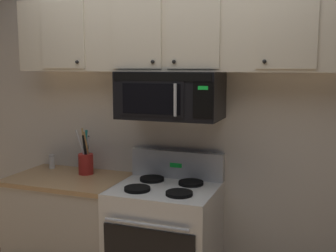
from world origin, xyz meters
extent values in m
cube|color=silver|center=(0.00, 0.79, 1.35)|extent=(5.20, 0.10, 2.70)
cube|color=white|center=(0.00, 0.42, 0.45)|extent=(0.76, 0.64, 0.90)
cylinder|color=#B7BABF|center=(0.00, 0.06, 0.74)|extent=(0.61, 0.03, 0.03)
cube|color=#B7BABF|center=(0.00, 0.70, 1.01)|extent=(0.76, 0.07, 0.22)
cube|color=#19D83F|center=(0.00, 0.67, 1.01)|extent=(0.10, 0.00, 0.04)
cylinder|color=black|center=(-0.16, 0.28, 0.91)|extent=(0.19, 0.19, 0.02)
cylinder|color=black|center=(0.16, 0.28, 0.91)|extent=(0.19, 0.19, 0.02)
cylinder|color=black|center=(-0.16, 0.56, 0.91)|extent=(0.19, 0.19, 0.02)
cylinder|color=black|center=(0.16, 0.56, 0.91)|extent=(0.19, 0.19, 0.02)
cube|color=black|center=(0.00, 0.54, 1.57)|extent=(0.76, 0.39, 0.35)
cube|color=black|center=(0.00, 0.35, 1.72)|extent=(0.73, 0.01, 0.06)
cube|color=black|center=(-0.07, 0.35, 1.56)|extent=(0.49, 0.01, 0.25)
cube|color=black|center=(-0.08, 0.34, 1.56)|extent=(0.44, 0.01, 0.22)
cube|color=black|center=(0.30, 0.35, 1.56)|extent=(0.14, 0.01, 0.25)
cube|color=#19D83F|center=(0.30, 0.34, 1.65)|extent=(0.07, 0.00, 0.03)
cylinder|color=#B7BABF|center=(0.11, 0.32, 1.56)|extent=(0.02, 0.02, 0.23)
cube|color=beige|center=(0.00, 0.57, 2.02)|extent=(2.50, 0.33, 0.55)
cube|color=beige|center=(-0.83, 0.40, 2.02)|extent=(0.38, 0.01, 0.51)
sphere|color=black|center=(-0.70, 0.39, 1.82)|extent=(0.03, 0.03, 0.03)
cube|color=beige|center=(-0.21, 0.40, 2.02)|extent=(0.38, 0.01, 0.51)
sphere|color=black|center=(-0.08, 0.39, 1.82)|extent=(0.03, 0.03, 0.03)
cube|color=beige|center=(0.21, 0.40, 2.02)|extent=(0.38, 0.01, 0.51)
sphere|color=black|center=(0.08, 0.39, 1.82)|extent=(0.03, 0.03, 0.03)
cube|color=beige|center=(0.83, 0.40, 2.02)|extent=(0.38, 0.01, 0.51)
sphere|color=black|center=(0.70, 0.39, 1.82)|extent=(0.03, 0.03, 0.03)
cube|color=#BCB7AD|center=(-0.84, 0.43, 0.43)|extent=(0.90, 0.62, 0.86)
cube|color=tan|center=(-0.84, 0.43, 0.88)|extent=(0.93, 0.65, 0.03)
cylinder|color=red|center=(-0.75, 0.56, 0.98)|extent=(0.12, 0.12, 0.17)
cylinder|color=silver|center=(-0.75, 0.57, 1.10)|extent=(0.05, 0.05, 0.22)
cylinder|color=#BCBCC1|center=(-0.78, 0.54, 1.13)|extent=(0.10, 0.05, 0.28)
cylinder|color=#A87A47|center=(-0.73, 0.55, 1.13)|extent=(0.04, 0.06, 0.27)
cylinder|color=black|center=(-0.75, 0.58, 1.10)|extent=(0.02, 0.04, 0.23)
cylinder|color=black|center=(-0.75, 0.54, 1.11)|extent=(0.05, 0.03, 0.24)
cylinder|color=teal|center=(-0.76, 0.56, 1.13)|extent=(0.05, 0.04, 0.28)
cylinder|color=tan|center=(-0.76, 0.55, 1.14)|extent=(0.05, 0.04, 0.29)
cylinder|color=white|center=(-1.13, 0.62, 0.95)|extent=(0.05, 0.05, 0.10)
cylinder|color=#B7BABF|center=(-1.13, 0.62, 1.01)|extent=(0.05, 0.05, 0.02)
camera|label=1|loc=(1.05, -2.39, 1.80)|focal=44.73mm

